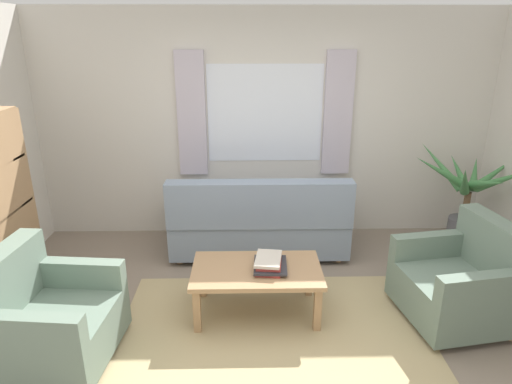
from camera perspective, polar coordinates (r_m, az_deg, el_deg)
name	(u,v)px	position (r m, az deg, el deg)	size (l,w,h in m)	color
ground_plane	(275,347)	(3.72, 2.40, -19.13)	(6.24, 6.24, 0.00)	gray
wall_back	(265,126)	(5.25, 1.11, 8.45)	(5.32, 0.12, 2.60)	silver
window_with_curtains	(265,114)	(5.14, 1.15, 9.90)	(1.98, 0.07, 1.40)	white
area_rug	(275,346)	(3.72, 2.40, -19.06)	(2.54, 2.07, 0.01)	tan
couch	(259,222)	(4.90, 0.39, -3.88)	(1.90, 0.82, 0.92)	gray
armchair_left	(47,319)	(3.73, -25.10, -14.40)	(0.90, 0.91, 0.88)	slate
armchair_right	(462,282)	(4.20, 24.74, -10.36)	(0.95, 0.96, 0.88)	slate
coffee_table	(257,274)	(3.88, 0.09, -10.44)	(1.10, 0.64, 0.44)	#A87F56
book_stack_on_table	(269,263)	(3.83, 1.70, -9.06)	(0.29, 0.35, 0.10)	#B23833
potted_plant	(466,202)	(5.44, 25.20, -1.10)	(1.22, 1.02, 1.17)	#56565B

